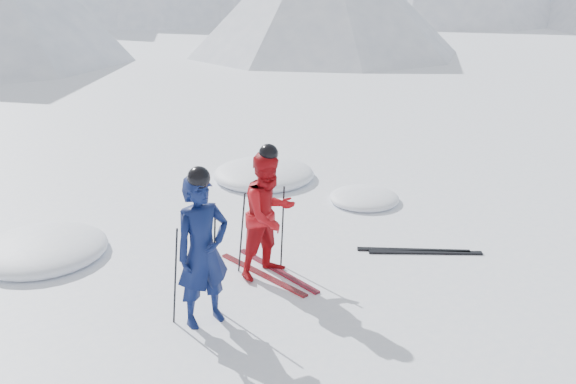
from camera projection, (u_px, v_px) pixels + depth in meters
ground at (408, 247)px, 9.39m from camera, size 160.00×160.00×0.00m
skier_blue at (203, 252)px, 7.10m from camera, size 0.71×0.50×1.86m
skier_red at (269, 215)px, 8.27m from camera, size 0.97×0.82×1.78m
pole_blue_left at (175, 276)px, 7.18m from camera, size 0.12×0.09×1.24m
pole_blue_right at (214, 262)px, 7.53m from camera, size 0.12×0.07×1.24m
pole_red_left at (242, 233)px, 8.43m from camera, size 0.12×0.09×1.18m
pole_red_right at (283, 227)px, 8.64m from camera, size 0.12×0.08×1.18m
ski_worn_left at (262, 274)px, 8.51m from camera, size 0.46×1.68×0.03m
ski_worn_right at (277, 270)px, 8.63m from camera, size 0.35×1.69×0.03m
ski_loose_a at (414, 250)px, 9.24m from camera, size 1.45×1.04×0.03m
ski_loose_b at (425, 252)px, 9.17m from camera, size 1.48×1.00×0.03m
snow_lumps at (236, 208)px, 10.91m from camera, size 9.96×7.25×0.45m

